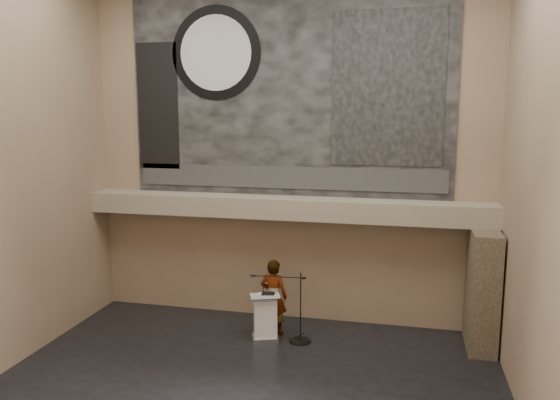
# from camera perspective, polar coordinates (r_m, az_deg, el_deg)

# --- Properties ---
(floor) EXTENTS (10.00, 10.00, 0.00)m
(floor) POSITION_cam_1_polar(r_m,az_deg,el_deg) (11.03, -3.98, -19.40)
(floor) COLOR black
(floor) RESTS_ON ground
(wall_back) EXTENTS (10.00, 0.02, 8.50)m
(wall_back) POSITION_cam_1_polar(r_m,az_deg,el_deg) (13.59, 0.76, 4.91)
(wall_back) COLOR #887156
(wall_back) RESTS_ON floor
(wall_front) EXTENTS (10.00, 0.02, 8.50)m
(wall_front) POSITION_cam_1_polar(r_m,az_deg,el_deg) (6.07, -15.53, -1.00)
(wall_front) COLOR #887156
(wall_front) RESTS_ON floor
(wall_right) EXTENTS (0.02, 8.00, 8.50)m
(wall_right) POSITION_cam_1_polar(r_m,az_deg,el_deg) (9.53, 25.82, 2.07)
(wall_right) COLOR #887156
(wall_right) RESTS_ON floor
(soffit) EXTENTS (10.00, 0.80, 0.50)m
(soffit) POSITION_cam_1_polar(r_m,az_deg,el_deg) (13.36, 0.39, -0.79)
(soffit) COLOR gray
(soffit) RESTS_ON wall_back
(sprinkler_left) EXTENTS (0.04, 0.04, 0.06)m
(sprinkler_left) POSITION_cam_1_polar(r_m,az_deg,el_deg) (13.80, -6.16, -1.70)
(sprinkler_left) COLOR #B2893D
(sprinkler_left) RESTS_ON soffit
(sprinkler_right) EXTENTS (0.04, 0.04, 0.06)m
(sprinkler_right) POSITION_cam_1_polar(r_m,az_deg,el_deg) (13.09, 8.49, -2.35)
(sprinkler_right) COLOR #B2893D
(sprinkler_right) RESTS_ON soffit
(banner) EXTENTS (8.00, 0.05, 5.00)m
(banner) POSITION_cam_1_polar(r_m,az_deg,el_deg) (13.52, 0.75, 11.04)
(banner) COLOR black
(banner) RESTS_ON wall_back
(banner_text_strip) EXTENTS (7.76, 0.02, 0.55)m
(banner_text_strip) POSITION_cam_1_polar(r_m,az_deg,el_deg) (13.58, 0.70, 2.36)
(banner_text_strip) COLOR #2F2F2F
(banner_text_strip) RESTS_ON banner
(banner_clock_rim) EXTENTS (2.30, 0.02, 2.30)m
(banner_clock_rim) POSITION_cam_1_polar(r_m,az_deg,el_deg) (14.04, -6.73, 15.01)
(banner_clock_rim) COLOR black
(banner_clock_rim) RESTS_ON banner
(banner_clock_face) EXTENTS (1.84, 0.02, 1.84)m
(banner_clock_face) POSITION_cam_1_polar(r_m,az_deg,el_deg) (14.02, -6.76, 15.01)
(banner_clock_face) COLOR silver
(banner_clock_face) RESTS_ON banner
(banner_building_print) EXTENTS (2.60, 0.02, 3.60)m
(banner_building_print) POSITION_cam_1_polar(r_m,az_deg,el_deg) (13.18, 11.17, 11.34)
(banner_building_print) COLOR black
(banner_building_print) RESTS_ON banner
(banner_brick_print) EXTENTS (1.10, 0.02, 3.20)m
(banner_brick_print) POSITION_cam_1_polar(r_m,az_deg,el_deg) (14.59, -12.64, 9.52)
(banner_brick_print) COLOR black
(banner_brick_print) RESTS_ON banner
(stone_pier) EXTENTS (0.60, 1.40, 2.70)m
(stone_pier) POSITION_cam_1_polar(r_m,az_deg,el_deg) (13.12, 20.39, -8.78)
(stone_pier) COLOR #45392A
(stone_pier) RESTS_ON floor
(lectern) EXTENTS (0.79, 0.68, 1.13)m
(lectern) POSITION_cam_1_polar(r_m,az_deg,el_deg) (13.00, -1.56, -12.09)
(lectern) COLOR silver
(lectern) RESTS_ON floor
(binder) EXTENTS (0.32, 0.27, 0.04)m
(binder) POSITION_cam_1_polar(r_m,az_deg,el_deg) (12.76, -1.25, -9.79)
(binder) COLOR black
(binder) RESTS_ON lectern
(papers) EXTENTS (0.22, 0.28, 0.00)m
(papers) POSITION_cam_1_polar(r_m,az_deg,el_deg) (12.79, -2.05, -9.82)
(papers) COLOR silver
(papers) RESTS_ON lectern
(speaker_person) EXTENTS (0.72, 0.52, 1.82)m
(speaker_person) POSITION_cam_1_polar(r_m,az_deg,el_deg) (13.21, -0.67, -10.06)
(speaker_person) COLOR white
(speaker_person) RESTS_ON floor
(mic_stand) EXTENTS (1.42, 0.52, 1.65)m
(mic_stand) POSITION_cam_1_polar(r_m,az_deg,el_deg) (13.00, 1.96, -13.54)
(mic_stand) COLOR black
(mic_stand) RESTS_ON floor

